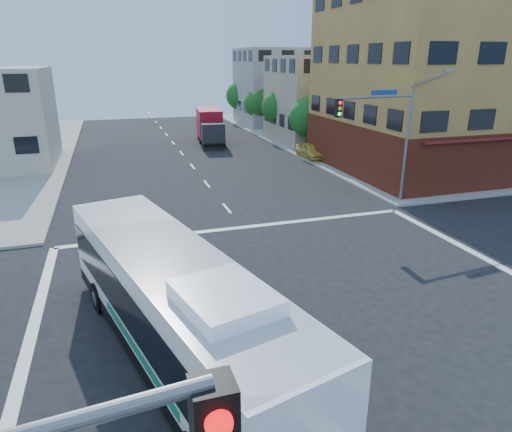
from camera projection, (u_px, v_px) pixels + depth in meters
name	position (u px, v px, depth m)	size (l,w,h in m)	color
ground	(316.00, 317.00, 16.21)	(120.00, 120.00, 0.00)	black
sidewalk_ne	(453.00, 130.00, 57.68)	(50.00, 50.00, 0.15)	#99978E
corner_building_ne	(450.00, 95.00, 36.62)	(18.10, 15.44, 14.00)	#B69441
building_east_near	(329.00, 99.00, 50.18)	(12.06, 10.06, 9.00)	tan
building_east_far	(284.00, 87.00, 62.63)	(12.06, 10.06, 10.00)	#A6A5A0
signal_mast_ne	(385.00, 125.00, 26.73)	(7.91, 1.13, 8.07)	slate
street_tree_a	(309.00, 115.00, 43.58)	(3.60, 3.60, 5.53)	#352113
street_tree_b	(280.00, 105.00, 50.74)	(3.80, 3.80, 5.79)	#352113
street_tree_c	(258.00, 102.00, 58.04)	(3.40, 3.40, 5.29)	#352113
street_tree_d	(241.00, 94.00, 65.11)	(4.00, 4.00, 6.03)	#352113
transit_bus	(174.00, 305.00, 13.36)	(5.92, 13.09, 3.79)	black
box_truck	(210.00, 128.00, 48.48)	(3.19, 8.14, 3.57)	#252529
parked_car	(311.00, 151.00, 41.33)	(1.72, 4.28, 1.46)	gold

